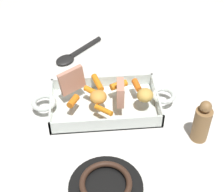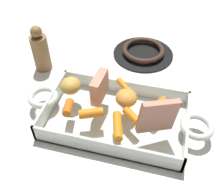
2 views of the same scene
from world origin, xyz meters
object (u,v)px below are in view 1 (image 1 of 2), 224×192
roasting_dish (105,104)px  potato_corner (98,97)px  stove_burner_rear (106,185)px  pepper_mill (202,123)px  roast_slice_outer (72,81)px  baby_carrot_short (73,101)px  potato_halved (145,95)px  baby_carrot_southwest (98,83)px  baby_carrot_center_right (137,85)px  baby_carrot_northeast (104,110)px  baby_carrot_long (119,85)px  baby_carrot_center_left (91,91)px  roast_slice_thick (120,93)px  serving_spoon (74,54)px

roasting_dish → potato_corner: bearing=-133.7°
stove_burner_rear → pepper_mill: 0.31m
roast_slice_outer → baby_carrot_short: roast_slice_outer is taller
roast_slice_outer → potato_halved: 0.22m
baby_carrot_southwest → potato_corner: 0.08m
baby_carrot_center_right → potato_halved: bearing=-75.2°
baby_carrot_center_right → baby_carrot_northeast: 0.15m
baby_carrot_long → pepper_mill: 0.28m
baby_carrot_long → potato_halved: 0.10m
baby_carrot_center_left → stove_burner_rear: size_ratio=0.23×
baby_carrot_southwest → potato_corner: size_ratio=1.38×
baby_carrot_short → potato_corner: bearing=2.4°
potato_halved → stove_burner_rear: 0.30m
roast_slice_thick → baby_carrot_short: (-0.14, 0.00, -0.02)m
serving_spoon → baby_carrot_southwest: bearing=63.5°
baby_carrot_center_right → serving_spoon: bearing=127.9°
baby_carrot_northeast → baby_carrot_center_left: (-0.03, 0.09, 0.00)m
roasting_dish → baby_carrot_short: (-0.09, -0.02, 0.04)m
potato_halved → roasting_dish: bearing=167.4°
baby_carrot_northeast → baby_carrot_southwest: size_ratio=0.85×
baby_carrot_short → serving_spoon: 0.31m
baby_carrot_center_right → pepper_mill: 0.24m
baby_carrot_center_left → potato_halved: potato_halved is taller
roasting_dish → serving_spoon: roasting_dish is taller
serving_spoon → stove_burner_rear: bearing=52.6°
baby_carrot_center_right → roast_slice_thick: bearing=-135.0°
potato_corner → potato_halved: bearing=-2.6°
roast_slice_thick → potato_corner: 0.07m
baby_carrot_northeast → serving_spoon: (-0.09, 0.35, -0.05)m
potato_corner → roast_slice_thick: bearing=-3.2°
roast_slice_thick → baby_carrot_center_left: size_ratio=1.52×
stove_burner_rear → pepper_mill: bearing=26.9°
roast_slice_outer → pepper_mill: 0.40m
roasting_dish → baby_carrot_center_right: baby_carrot_center_right is taller
potato_corner → serving_spoon: (-0.07, 0.31, -0.06)m
baby_carrot_center_right → pepper_mill: pepper_mill is taller
roasting_dish → stove_burner_rear: 0.29m
roast_slice_thick → baby_carrot_center_left: roast_slice_thick is taller
baby_carrot_short → serving_spoon: (0.00, 0.31, -0.05)m
stove_burner_rear → potato_halved: bearing=62.2°
baby_carrot_center_left → roast_slice_thick: bearing=-27.7°
potato_corner → baby_carrot_long: bearing=41.1°
roast_slice_outer → serving_spoon: roast_slice_outer is taller
roasting_dish → baby_carrot_northeast: baby_carrot_northeast is taller
baby_carrot_center_left → stove_burner_rear: (0.02, -0.31, -0.04)m
roasting_dish → baby_carrot_center_right: size_ratio=10.29×
roasting_dish → pepper_mill: 0.30m
baby_carrot_northeast → potato_halved: 0.13m
roast_slice_thick → potato_corner: bearing=176.8°
baby_carrot_center_right → serving_spoon: 0.32m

